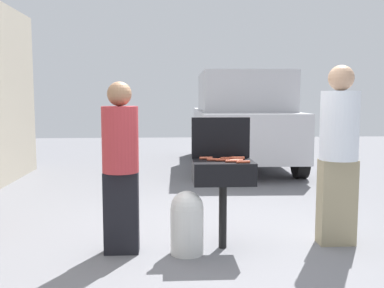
{
  "coord_description": "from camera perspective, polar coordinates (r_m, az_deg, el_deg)",
  "views": [
    {
      "loc": [
        -0.43,
        -4.36,
        1.52
      ],
      "look_at": [
        -0.15,
        0.43,
        1.0
      ],
      "focal_mm": 41.28,
      "sensor_mm": 36.0,
      "label": 1
    }
  ],
  "objects": [
    {
      "name": "ground_plane",
      "position": [
        4.63,
        2.25,
        -12.97
      ],
      "size": [
        24.0,
        24.0,
        0.0
      ],
      "primitive_type": "plane",
      "color": "slate"
    },
    {
      "name": "bbq_grill",
      "position": [
        4.39,
        4.04,
        -4.0
      ],
      "size": [
        0.6,
        0.44,
        0.88
      ],
      "color": "black",
      "rests_on": "ground"
    },
    {
      "name": "grill_lid_open",
      "position": [
        4.56,
        3.72,
        0.82
      ],
      "size": [
        0.6,
        0.05,
        0.42
      ],
      "primitive_type": "cube",
      "color": "black",
      "rests_on": "bbq_grill"
    },
    {
      "name": "hot_dog_0",
      "position": [
        4.27,
        5.22,
        -2.21
      ],
      "size": [
        0.13,
        0.04,
        0.03
      ],
      "primitive_type": "cylinder",
      "rotation": [
        0.0,
        1.57,
        0.11
      ],
      "color": "#B74C33",
      "rests_on": "bbq_grill"
    },
    {
      "name": "hot_dog_1",
      "position": [
        4.23,
        6.64,
        -2.31
      ],
      "size": [
        0.13,
        0.03,
        0.03
      ],
      "primitive_type": "cylinder",
      "rotation": [
        0.0,
        1.57,
        0.05
      ],
      "color": "#AD4228",
      "rests_on": "bbq_grill"
    },
    {
      "name": "hot_dog_2",
      "position": [
        4.52,
        5.96,
        -1.76
      ],
      "size": [
        0.13,
        0.03,
        0.03
      ],
      "primitive_type": "cylinder",
      "rotation": [
        0.0,
        1.57,
        0.0
      ],
      "color": "#C6593D",
      "rests_on": "bbq_grill"
    },
    {
      "name": "hot_dog_3",
      "position": [
        4.46,
        4.52,
        -1.85
      ],
      "size": [
        0.13,
        0.04,
        0.03
      ],
      "primitive_type": "cylinder",
      "rotation": [
        0.0,
        1.57,
        0.11
      ],
      "color": "#AD4228",
      "rests_on": "bbq_grill"
    },
    {
      "name": "hot_dog_4",
      "position": [
        4.36,
        2.81,
        -2.02
      ],
      "size": [
        0.13,
        0.03,
        0.03
      ],
      "primitive_type": "cylinder",
      "rotation": [
        0.0,
        1.57,
        -0.07
      ],
      "color": "#B74C33",
      "rests_on": "bbq_grill"
    },
    {
      "name": "hot_dog_5",
      "position": [
        4.34,
        3.95,
        -2.07
      ],
      "size": [
        0.13,
        0.03,
        0.03
      ],
      "primitive_type": "cylinder",
      "rotation": [
        0.0,
        1.57,
        0.01
      ],
      "color": "#AD4228",
      "rests_on": "bbq_grill"
    },
    {
      "name": "hot_dog_6",
      "position": [
        4.47,
        1.82,
        -1.82
      ],
      "size": [
        0.13,
        0.04,
        0.03
      ],
      "primitive_type": "cylinder",
      "rotation": [
        0.0,
        1.57,
        0.08
      ],
      "color": "#C6593D",
      "rests_on": "bbq_grill"
    },
    {
      "name": "hot_dog_7",
      "position": [
        4.45,
        5.96,
        -1.88
      ],
      "size": [
        0.13,
        0.04,
        0.03
      ],
      "primitive_type": "cylinder",
      "rotation": [
        0.0,
        1.57,
        -0.1
      ],
      "color": "#AD4228",
      "rests_on": "bbq_grill"
    },
    {
      "name": "hot_dog_8",
      "position": [
        4.33,
        5.74,
        -2.11
      ],
      "size": [
        0.13,
        0.03,
        0.03
      ],
      "primitive_type": "cylinder",
      "rotation": [
        0.0,
        1.57,
        -0.05
      ],
      "color": "#C6593D",
      "rests_on": "bbq_grill"
    },
    {
      "name": "propane_tank",
      "position": [
        4.31,
        -0.65,
        -9.95
      ],
      "size": [
        0.32,
        0.32,
        0.62
      ],
      "color": "silver",
      "rests_on": "ground"
    },
    {
      "name": "person_left",
      "position": [
        4.28,
        -9.22,
        -2.23
      ],
      "size": [
        0.35,
        0.35,
        1.66
      ],
      "rotation": [
        0.0,
        0.0,
        0.28
      ],
      "color": "black",
      "rests_on": "ground"
    },
    {
      "name": "person_right",
      "position": [
        4.7,
        18.42,
        -0.56
      ],
      "size": [
        0.38,
        0.38,
        1.83
      ],
      "rotation": [
        0.0,
        0.0,
        3.05
      ],
      "color": "gray",
      "rests_on": "ground"
    },
    {
      "name": "parked_minivan",
      "position": [
        9.65,
        6.37,
        3.19
      ],
      "size": [
        2.11,
        4.44,
        2.02
      ],
      "rotation": [
        0.0,
        0.0,
        3.12
      ],
      "color": "#B7B7BC",
      "rests_on": "ground"
    }
  ]
}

